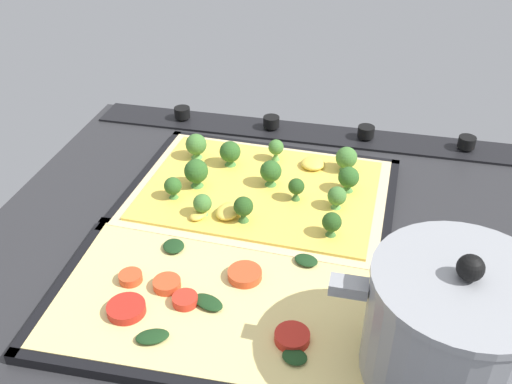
# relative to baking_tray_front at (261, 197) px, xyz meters

# --- Properties ---
(ground_plane) EXTENTS (0.81, 0.69, 0.03)m
(ground_plane) POSITION_rel_baking_tray_front_xyz_m (-0.05, 0.10, -0.02)
(ground_plane) COLOR #28282B
(stove_control_panel) EXTENTS (0.78, 0.07, 0.03)m
(stove_control_panel) POSITION_rel_baking_tray_front_xyz_m (-0.05, -0.21, 0.00)
(stove_control_panel) COLOR black
(stove_control_panel) RESTS_ON ground_plane
(baking_tray_front) EXTENTS (0.38, 0.30, 0.01)m
(baking_tray_front) POSITION_rel_baking_tray_front_xyz_m (0.00, 0.00, 0.00)
(baking_tray_front) COLOR black
(baking_tray_front) RESTS_ON ground_plane
(broccoli_pizza) EXTENTS (0.36, 0.27, 0.06)m
(broccoli_pizza) POSITION_rel_baking_tray_front_xyz_m (0.00, -0.00, 0.01)
(broccoli_pizza) COLOR beige
(broccoli_pizza) RESTS_ON baking_tray_front
(baking_tray_back) EXTENTS (0.38, 0.25, 0.01)m
(baking_tray_back) POSITION_rel_baking_tray_front_xyz_m (0.01, 0.22, 0.00)
(baking_tray_back) COLOR black
(baking_tray_back) RESTS_ON ground_plane
(veggie_pizza_back) EXTENTS (0.35, 0.23, 0.02)m
(veggie_pizza_back) POSITION_rel_baking_tray_front_xyz_m (0.01, 0.22, 0.01)
(veggie_pizza_back) COLOR #E1C97A
(veggie_pizza_back) RESTS_ON baking_tray_back
(cooking_pot) EXTENTS (0.23, 0.17, 0.16)m
(cooking_pot) POSITION_rel_baking_tray_front_xyz_m (-0.24, 0.26, 0.06)
(cooking_pot) COLOR gray
(cooking_pot) RESTS_ON ground_plane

